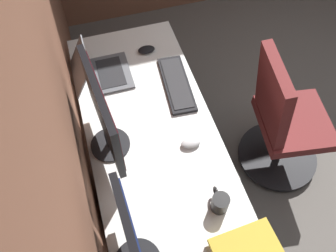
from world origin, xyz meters
TOP-DOWN VIEW (x-y plane):
  - wall_back at (0.00, 2.08)m, footprint 4.46×0.10m
  - desk at (-0.07, 1.67)m, footprint 1.89×0.67m
  - drawer_pedestal at (-0.22, 1.70)m, footprint 0.40×0.51m
  - monitor_primary at (0.04, 1.89)m, footprint 0.51×0.20m
  - monitor_secondary at (-0.55, 1.89)m, footprint 0.47×0.20m
  - laptop_leftmost at (0.52, 1.86)m, footprint 0.29×0.33m
  - keyboard_main at (0.33, 1.45)m, footprint 0.43×0.17m
  - mouse_main at (-0.07, 1.50)m, footprint 0.06×0.10m
  - mouse_spare at (0.64, 1.55)m, footprint 0.06×0.10m
  - book_stack_near at (-0.64, 1.45)m, footprint 0.20×0.29m
  - coffee_mug at (-0.42, 1.48)m, footprint 0.12×0.08m
  - office_chair at (0.06, 0.84)m, footprint 0.56×0.58m

SIDE VIEW (x-z plane):
  - drawer_pedestal at x=-0.22m, z-range 0.00..0.69m
  - office_chair at x=0.06m, z-range -0.03..0.94m
  - desk at x=-0.07m, z-range 0.29..1.02m
  - keyboard_main at x=0.33m, z-range 0.73..0.75m
  - mouse_main at x=-0.07m, z-range 0.73..0.76m
  - mouse_spare at x=0.64m, z-range 0.73..0.76m
  - book_stack_near at x=-0.64m, z-range 0.73..0.78m
  - coffee_mug at x=-0.42m, z-range 0.73..0.82m
  - laptop_leftmost at x=0.52m, z-range 0.68..0.88m
  - monitor_secondary at x=-0.55m, z-range 0.76..1.15m
  - monitor_primary at x=0.04m, z-range 0.76..1.23m
  - wall_back at x=0.00m, z-range 0.00..2.60m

